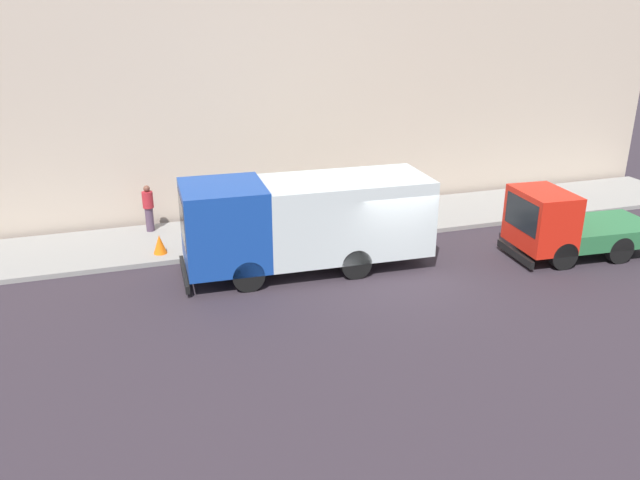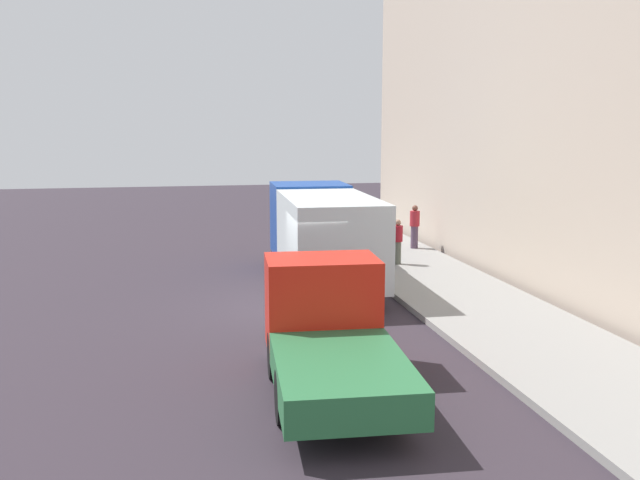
# 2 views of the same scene
# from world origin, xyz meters

# --- Properties ---
(ground) EXTENTS (80.00, 80.00, 0.00)m
(ground) POSITION_xyz_m (0.00, 0.00, 0.00)
(ground) COLOR #2E262E
(sidewalk) EXTENTS (3.77, 30.00, 0.16)m
(sidewalk) POSITION_xyz_m (4.88, 0.00, 0.08)
(sidewalk) COLOR gray
(sidewalk) RESTS_ON ground
(building_facade) EXTENTS (0.50, 30.00, 11.46)m
(building_facade) POSITION_xyz_m (7.27, 0.00, 5.73)
(building_facade) COLOR #BEAC99
(building_facade) RESTS_ON ground
(large_utility_truck) EXTENTS (2.83, 7.82, 2.94)m
(large_utility_truck) POSITION_xyz_m (1.38, 2.64, 1.66)
(large_utility_truck) COLOR #153D97
(large_utility_truck) RESTS_ON ground
(small_flatbed_truck) EXTENTS (2.51, 4.97, 2.31)m
(small_flatbed_truck) POSITION_xyz_m (-0.25, -5.82, 1.07)
(small_flatbed_truck) COLOR red
(small_flatbed_truck) RESTS_ON ground
(pedestrian_walking) EXTENTS (0.44, 0.44, 1.56)m
(pedestrian_walking) POSITION_xyz_m (4.41, 4.29, 0.99)
(pedestrian_walking) COLOR #505448
(pedestrian_walking) RESTS_ON sidewalk
(pedestrian_standing) EXTENTS (0.53, 0.53, 1.70)m
(pedestrian_standing) POSITION_xyz_m (6.05, 7.13, 1.06)
(pedestrian_standing) COLOR #4F3A4F
(pedestrian_standing) RESTS_ON sidewalk
(traffic_cone_orange) EXTENTS (0.45, 0.45, 0.64)m
(traffic_cone_orange) POSITION_xyz_m (3.71, 6.98, 0.48)
(traffic_cone_orange) COLOR orange
(traffic_cone_orange) RESTS_ON sidewalk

